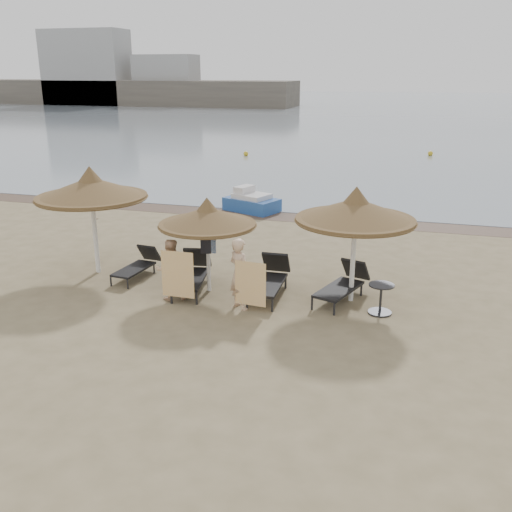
{
  "coord_description": "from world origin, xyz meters",
  "views": [
    {
      "loc": [
        5.15,
        -12.32,
        5.6
      ],
      "look_at": [
        1.23,
        1.2,
        1.0
      ],
      "focal_mm": 40.0,
      "sensor_mm": 36.0,
      "label": 1
    }
  ],
  "objects": [
    {
      "name": "palapa_center",
      "position": [
        -0.01,
        0.96,
        2.02
      ],
      "size": [
        2.56,
        2.56,
        2.54
      ],
      "rotation": [
        0.0,
        0.0,
        0.08
      ],
      "color": "white",
      "rests_on": "ground"
    },
    {
      "name": "lounger_near_right",
      "position": [
        1.61,
        1.21,
        0.43
      ],
      "size": [
        0.78,
        2.17,
        0.96
      ],
      "rotation": [
        0.0,
        0.0,
        0.03
      ],
      "color": "#27282C",
      "rests_on": "ground"
    },
    {
      "name": "sea",
      "position": [
        0.0,
        80.0,
        0.01
      ],
      "size": [
        200.0,
        140.0,
        0.03
      ],
      "primitive_type": "cube",
      "color": "slate",
      "rests_on": "ground"
    },
    {
      "name": "wet_sand_strip",
      "position": [
        0.0,
        9.4,
        0.0
      ],
      "size": [
        200.0,
        1.6,
        0.01
      ],
      "primitive_type": "cube",
      "color": "brown",
      "rests_on": "ground"
    },
    {
      "name": "ground",
      "position": [
        0.0,
        0.0,
        0.0
      ],
      "size": [
        160.0,
        160.0,
        0.0
      ],
      "primitive_type": "plane",
      "color": "#8F7E5B",
      "rests_on": "ground"
    },
    {
      "name": "buoy_mid",
      "position": [
        5.69,
        28.75,
        0.17
      ],
      "size": [
        0.34,
        0.34,
        0.34
      ],
      "primitive_type": "sphere",
      "color": "gold",
      "rests_on": "ground"
    },
    {
      "name": "palapa_right",
      "position": [
        3.71,
        1.32,
        2.35
      ],
      "size": [
        2.98,
        2.98,
        2.95
      ],
      "rotation": [
        0.0,
        0.0,
        0.25
      ],
      "color": "white",
      "rests_on": "ground"
    },
    {
      "name": "palapa_left",
      "position": [
        -3.63,
        1.43,
        2.47
      ],
      "size": [
        3.12,
        3.12,
        3.1
      ],
      "rotation": [
        0.0,
        0.0,
        -0.28
      ],
      "color": "white",
      "rests_on": "ground"
    },
    {
      "name": "pedal_boat",
      "position": [
        -1.52,
        9.94,
        0.38
      ],
      "size": [
        2.49,
        2.0,
        1.01
      ],
      "rotation": [
        0.0,
        0.0,
        -0.38
      ],
      "color": "#24509D",
      "rests_on": "ground"
    },
    {
      "name": "far_shore",
      "position": [
        -25.1,
        77.82,
        2.91
      ],
      "size": [
        150.0,
        54.8,
        12.0
      ],
      "color": "#645B4D",
      "rests_on": "ground"
    },
    {
      "name": "bag_patterned",
      "position": [
        -0.01,
        1.14,
        1.18
      ],
      "size": [
        0.3,
        0.16,
        0.36
      ],
      "rotation": [
        0.0,
        0.0,
        0.26
      ],
      "color": "silver",
      "rests_on": "ground"
    },
    {
      "name": "person_right",
      "position": [
        1.14,
        0.08,
        1.04
      ],
      "size": [
        1.14,
        1.05,
        2.09
      ],
      "primitive_type": "imported",
      "rotation": [
        0.0,
        0.0,
        2.56
      ],
      "color": "#DEB38D",
      "rests_on": "ground"
    },
    {
      "name": "bag_dark",
      "position": [
        -0.01,
        0.8,
        1.28
      ],
      "size": [
        0.28,
        0.16,
        0.38
      ],
      "rotation": [
        0.0,
        0.0,
        0.29
      ],
      "color": "black",
      "rests_on": "ground"
    },
    {
      "name": "lounger_far_left",
      "position": [
        -2.32,
        1.43,
        0.36
      ],
      "size": [
        0.76,
        1.83,
        0.8
      ],
      "rotation": [
        0.0,
        0.0,
        -0.1
      ],
      "color": "#27282C",
      "rests_on": "ground"
    },
    {
      "name": "towel_left",
      "position": [
        -0.37,
        -0.22,
        0.82
      ],
      "size": [
        0.85,
        0.02,
        1.19
      ],
      "rotation": [
        0.0,
        0.0,
        0.0
      ],
      "color": "orange",
      "rests_on": "ground"
    },
    {
      "name": "buoy_left",
      "position": [
        -6.44,
        25.11,
        0.17
      ],
      "size": [
        0.34,
        0.34,
        0.34
      ],
      "primitive_type": "sphere",
      "color": "gold",
      "rests_on": "ground"
    },
    {
      "name": "side_table",
      "position": [
        4.49,
        0.71,
        0.35
      ],
      "size": [
        0.61,
        0.61,
        0.74
      ],
      "rotation": [
        0.0,
        0.0,
        -0.24
      ],
      "color": "#27282C",
      "rests_on": "ground"
    },
    {
      "name": "person_left",
      "position": [
        -0.72,
        0.13,
        0.93
      ],
      "size": [
        1.01,
        0.88,
        1.85
      ],
      "primitive_type": "imported",
      "rotation": [
        0.0,
        0.0,
        3.61
      ],
      "color": "#DEB38D",
      "rests_on": "ground"
    },
    {
      "name": "lounger_near_left",
      "position": [
        -0.5,
        1.04,
        0.43
      ],
      "size": [
        1.09,
        2.23,
        0.95
      ],
      "rotation": [
        0.0,
        0.0,
        0.19
      ],
      "color": "#27282C",
      "rests_on": "ground"
    },
    {
      "name": "lounger_far_right",
      "position": [
        3.51,
        1.41,
        0.41
      ],
      "size": [
        1.28,
        2.13,
        0.91
      ],
      "rotation": [
        0.0,
        0.0,
        -0.32
      ],
      "color": "#27282C",
      "rests_on": "ground"
    },
    {
      "name": "towel_right",
      "position": [
        1.49,
        -0.17,
        0.76
      ],
      "size": [
        0.79,
        0.09,
        1.1
      ],
      "rotation": [
        0.0,
        0.0,
        -0.09
      ],
      "color": "orange",
      "rests_on": "ground"
    }
  ]
}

